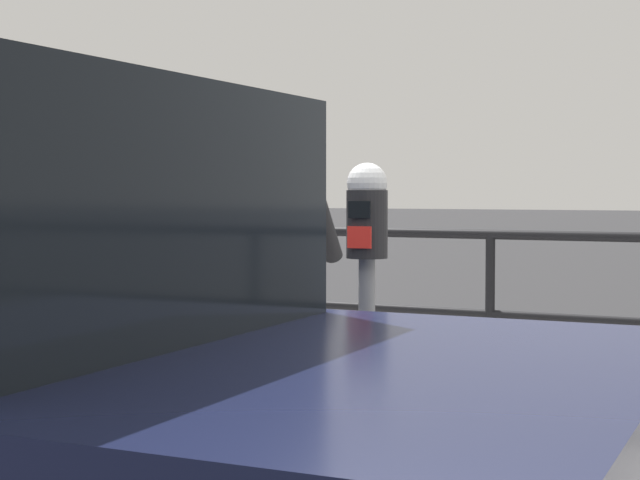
% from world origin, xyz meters
% --- Properties ---
extents(sidewalk_curb, '(36.00, 2.95, 0.15)m').
position_xyz_m(sidewalk_curb, '(0.00, 1.47, 0.08)').
color(sidewalk_curb, gray).
rests_on(sidewalk_curb, ground).
extents(parking_meter, '(0.17, 0.18, 1.50)m').
position_xyz_m(parking_meter, '(0.14, 0.38, 1.24)').
color(parking_meter, slate).
rests_on(parking_meter, sidewalk_curb).
extents(pedestrian_at_meter, '(0.63, 0.58, 1.74)m').
position_xyz_m(pedestrian_at_meter, '(-0.43, 0.38, 1.15)').
color(pedestrian_at_meter, '#1E233F').
rests_on(pedestrian_at_meter, sidewalk_curb).
extents(background_railing, '(24.06, 0.06, 1.14)m').
position_xyz_m(background_railing, '(-0.00, 2.66, 0.97)').
color(background_railing, black).
rests_on(background_railing, sidewalk_curb).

